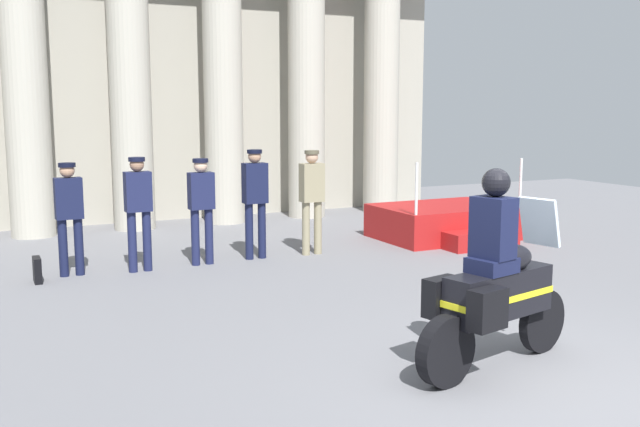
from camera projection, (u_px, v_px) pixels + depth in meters
ground_plane at (558, 389)px, 6.29m from camera, size 28.00×28.00×0.00m
colonnade_backdrop at (171, 48)px, 14.87m from camera, size 13.03×1.66×6.86m
reviewing_stand at (446, 223)px, 13.44m from camera, size 2.43×2.25×1.52m
officer_in_row_0 at (69, 210)px, 10.39m from camera, size 0.39×0.24×1.65m
officer_in_row_1 at (138, 204)px, 10.66m from camera, size 0.39×0.24×1.71m
officer_in_row_2 at (201, 202)px, 11.13m from camera, size 0.39×0.24×1.66m
officer_in_row_3 at (255, 195)px, 11.56m from camera, size 0.39×0.24×1.77m
officer_in_row_4 at (312, 193)px, 11.90m from camera, size 0.39×0.24×1.74m
motorcycle_with_rider at (494, 287)px, 6.65m from camera, size 2.06×0.84×1.90m
briefcase_on_ground at (37, 270)px, 10.09m from camera, size 0.10×0.32×0.36m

